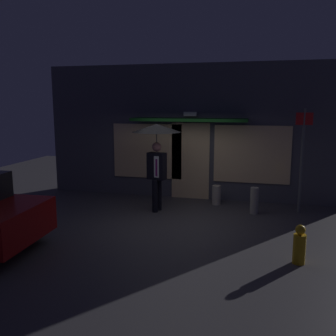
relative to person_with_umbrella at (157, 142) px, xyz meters
name	(u,v)px	position (x,y,z in m)	size (l,w,h in m)	color
ground_plane	(173,221)	(0.59, -0.68, -1.80)	(18.00, 18.00, 0.00)	#423F44
building_facade	(192,133)	(0.59, 1.66, 0.11)	(8.71, 1.00, 3.85)	#4C4C56
person_with_umbrella	(157,142)	(0.00, 0.00, 0.00)	(1.23, 1.23, 2.24)	black
street_sign_post	(302,155)	(3.54, 0.75, -0.32)	(0.40, 0.07, 2.62)	#595B60
sidewalk_bollard	(216,195)	(1.41, 1.01, -1.54)	(0.24, 0.24, 0.53)	#B2A899
sidewalk_bollard_2	(254,201)	(2.43, 0.37, -1.47)	(0.20, 0.20, 0.67)	#9E998E
fire_hydrant	(299,246)	(3.24, -2.44, -1.48)	(0.21, 0.21, 0.70)	gold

